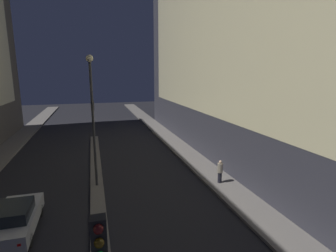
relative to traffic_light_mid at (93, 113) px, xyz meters
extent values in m
cube|color=#383842|center=(12.34, -6.46, 8.34)|extent=(6.00, 38.55, 23.69)
cube|color=beige|center=(9.35, -6.46, 9.52)|extent=(0.05, 32.77, 18.00)
cube|color=#66605B|center=(0.00, -10.25, -3.45)|extent=(0.84, 28.98, 0.11)
cube|color=black|center=(0.00, -22.12, 0.78)|extent=(0.32, 0.28, 0.90)
sphere|color=#4C0F0F|center=(0.00, -22.30, 1.08)|extent=(0.20, 0.20, 0.20)
sphere|color=#4C380A|center=(0.00, -22.30, 0.78)|extent=(0.20, 0.20, 0.20)
cylinder|color=#383838|center=(0.00, 0.03, -1.53)|extent=(0.12, 0.12, 3.73)
cube|color=black|center=(0.00, 0.03, 0.78)|extent=(0.32, 0.28, 0.90)
sphere|color=#4C0F0F|center=(0.00, -0.15, 1.08)|extent=(0.20, 0.20, 0.20)
sphere|color=#4C380A|center=(0.00, -0.15, 0.78)|extent=(0.20, 0.20, 0.20)
sphere|color=#1EEA4C|center=(0.00, -0.15, 0.48)|extent=(0.20, 0.20, 0.20)
cylinder|color=#383838|center=(0.00, -9.91, 0.67)|extent=(0.16, 0.16, 8.12)
sphere|color=#F9EAB2|center=(0.00, -9.91, 4.86)|extent=(0.44, 0.44, 0.44)
cube|color=#B2B2B7|center=(-3.77, -14.23, -2.84)|extent=(1.79, 4.21, 0.69)
cube|color=black|center=(-3.77, -14.54, -2.23)|extent=(1.52, 1.89, 0.54)
cube|color=red|center=(-3.15, -16.33, -2.81)|extent=(0.14, 0.04, 0.10)
cylinder|color=black|center=(-4.56, -12.92, -3.18)|extent=(0.22, 0.64, 0.64)
cylinder|color=black|center=(-2.99, -12.92, -3.18)|extent=(0.22, 0.64, 0.64)
cylinder|color=black|center=(-2.99, -15.53, -3.18)|extent=(0.22, 0.64, 0.64)
cylinder|color=black|center=(8.05, -11.94, -2.97)|extent=(0.27, 0.27, 0.72)
cylinder|color=gray|center=(8.05, -11.94, -2.29)|extent=(0.36, 0.36, 0.64)
sphere|color=beige|center=(8.05, -11.94, -1.86)|extent=(0.21, 0.21, 0.21)
camera|label=1|loc=(0.03, -27.01, 4.03)|focal=28.00mm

